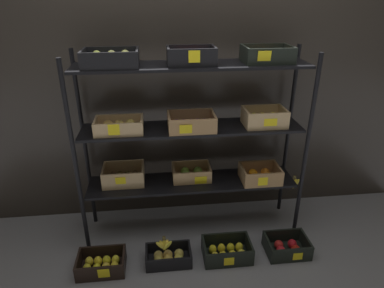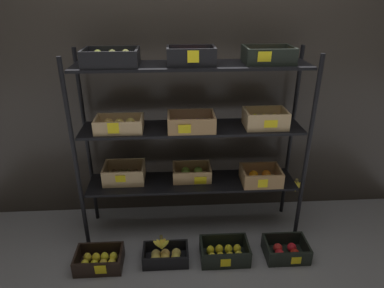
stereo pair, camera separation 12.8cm
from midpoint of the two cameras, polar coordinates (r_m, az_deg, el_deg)
name	(u,v)px [view 1 (the left image)]	position (r m, az deg, el deg)	size (l,w,h in m)	color
ground_plane	(192,227)	(3.07, -1.24, -13.78)	(10.00, 10.00, 0.00)	gray
storefront_wall	(187,91)	(2.89, -2.17, 8.92)	(4.10, 0.12, 2.24)	#2D2823
display_rack	(191,125)	(2.57, -1.58, 3.16)	(1.82, 0.40, 1.55)	black
crate_ground_lemon	(102,264)	(2.76, -16.30, -18.85)	(0.35, 0.24, 0.13)	black
crate_ground_apple_gold	(168,257)	(2.73, -5.39, -18.38)	(0.35, 0.21, 0.11)	black
crate_ground_center_lemon	(227,251)	(2.76, 4.49, -17.57)	(0.37, 0.25, 0.14)	black
crate_ground_apple_red	(287,247)	(2.88, 14.35, -16.44)	(0.33, 0.25, 0.13)	black
banana_bunch_loose	(164,245)	(2.65, -6.15, -16.54)	(0.14, 0.04, 0.13)	brown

